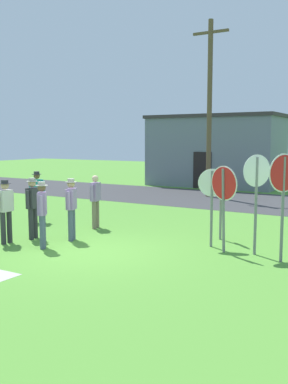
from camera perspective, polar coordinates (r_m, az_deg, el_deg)
The scene contains 15 objects.
ground_plane at distance 11.40m, azimuth -7.03°, elevation -7.62°, with size 80.00×80.00×0.00m, color #518E33.
street_asphalt at distance 21.04m, azimuth 11.85°, elevation -1.08°, with size 60.00×6.40×0.01m, color #38383A.
building_background at distance 27.44m, azimuth 9.10°, elevation 5.25°, with size 7.89×3.99×4.26m.
utility_pole at distance 22.22m, azimuth 8.37°, elevation 10.83°, with size 1.80×0.24×8.48m.
stop_sign_low_front at distance 11.75m, azimuth 8.67°, elevation -0.26°, with size 0.65×0.35×2.06m.
stop_sign_nearest at distance 11.12m, azimuth 14.16°, elevation 0.70°, with size 0.47×0.64×2.46m.
stop_sign_far_back at distance 11.17m, azimuth 10.15°, elevation -0.15°, with size 0.81×0.39×2.18m.
stop_sign_rear_left at distance 10.60m, azimuth 17.40°, elevation 0.59°, with size 0.47×0.76×2.50m.
stop_sign_tallest at distance 12.65m, azimuth 9.84°, elevation 0.17°, with size 0.53×0.51×2.05m.
person_in_teal at distance 12.61m, azimuth -17.27°, elevation -1.93°, with size 0.32×0.57×1.74m.
person_in_dark_shirt at distance 13.01m, azimuth -14.06°, elevation -1.56°, with size 0.32×0.56×1.74m.
person_holding_notes at distance 12.58m, azimuth -9.27°, elevation -1.72°, with size 0.35×0.53×1.74m.
person_in_blue at distance 11.82m, azimuth -12.88°, elevation -2.35°, with size 0.40×0.46×1.74m.
person_near_signs at distance 14.21m, azimuth -6.23°, elevation -0.84°, with size 0.29×0.56×1.69m.
person_with_sunhat at distance 15.63m, azimuth -13.53°, elevation -0.08°, with size 0.44×0.54×1.74m.
Camera 1 is at (6.85, -8.66, 2.82)m, focal length 41.72 mm.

